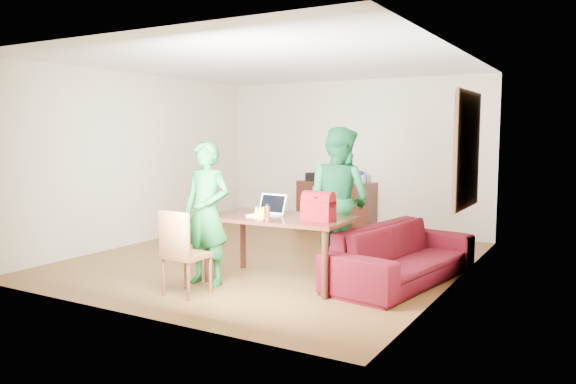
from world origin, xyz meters
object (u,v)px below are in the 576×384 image
Objects in this scene: bottle at (267,212)px; red_bag at (318,209)px; laptop at (265,212)px; chair at (186,270)px; sofa at (403,254)px; person_near at (207,213)px; table at (280,225)px; person_far at (339,200)px.

bottle is 0.57m from red_bag.
red_bag is at bearing 6.09° from laptop.
chair is 1.14m from laptop.
bottle is 0.52× the size of red_bag.
laptop is (0.46, 0.89, 0.56)m from chair.
laptop is at bearing 129.95° from sofa.
table is at bearing 34.11° from person_near.
red_bag is (0.69, 0.03, 0.08)m from laptop.
red_bag reaches higher than table.
red_bag is at bearing 147.70° from sofa.
sofa is at bearing 28.51° from table.
red_bag is at bearing 114.21° from person_far.
table is 0.75× the size of sofa.
person_far is 1.21m from bottle.
person_far is (1.08, 1.32, 0.08)m from person_near.
chair is 0.75m from person_near.
bottle is (0.73, 0.16, 0.04)m from person_near.
laptop is at bearing 127.81° from bottle.
person_far is 0.90m from red_bag.
chair is 2.15m from person_far.
person_near is at bearing -167.91° from bottle.
bottle is at bearing -48.41° from laptop.
person_near is (-0.70, -0.49, 0.15)m from table.
laptop is 1.07× the size of red_bag.
chair is at bearing 142.02° from sofa.
person_far is (0.38, 0.83, 0.23)m from table.
person_far reaches higher than red_bag.
person_far reaches higher than sofa.
table is 4.85× the size of red_bag.
red_bag is (0.54, -0.06, 0.23)m from table.
table is at bearing 79.33° from person_far.
red_bag is (0.16, -0.89, -0.00)m from person_far.
person_near is 2.37m from sofa.
person_far is at bearing 49.83° from person_near.
laptop is (-0.54, -0.91, -0.09)m from person_far.
person_near reaches higher than sofa.
person_near is at bearing -147.31° from table.
laptop reaches higher than bottle.
table is at bearing 174.68° from red_bag.
person_far is (0.99, 1.80, 0.65)m from chair.
person_near is 9.11× the size of bottle.
sofa is at bearing -171.24° from person_far.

